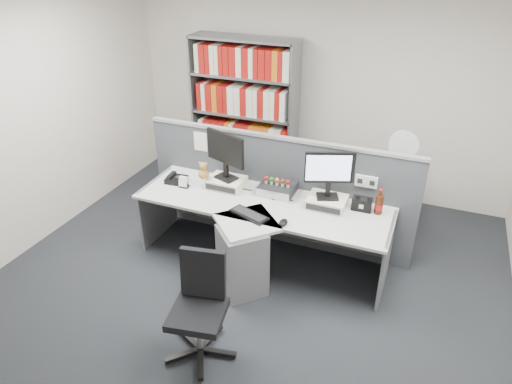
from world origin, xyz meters
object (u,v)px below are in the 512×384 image
at_px(monitor_right, 329,171).
at_px(office_chair, 200,304).
at_px(filing_cabinet, 394,202).
at_px(shelving_unit, 244,116).
at_px(desk_phone, 176,179).
at_px(desk, 254,235).
at_px(keyboard, 249,215).
at_px(desk_fan, 403,148).
at_px(desk_calendar, 184,183).
at_px(cola_bottle, 379,204).
at_px(speaker, 362,204).
at_px(mouse, 283,222).
at_px(desktop_pc, 277,189).
at_px(monitor_left, 225,152).

distance_m(monitor_right, office_chair, 1.74).
bearing_deg(filing_cabinet, monitor_right, -119.57).
bearing_deg(shelving_unit, desk_phone, -94.93).
xyz_separation_m(monitor_right, office_chair, (-0.64, -1.49, -0.63)).
xyz_separation_m(desk, keyboard, (-0.02, -0.07, 0.28)).
distance_m(desk, desk_fan, 1.93).
bearing_deg(desk, desk_fan, 49.38).
xyz_separation_m(desk_calendar, office_chair, (0.88, -1.31, -0.29)).
relative_size(cola_bottle, office_chair, 0.29).
xyz_separation_m(keyboard, speaker, (0.98, 0.52, 0.05)).
height_order(mouse, speaker, speaker).
distance_m(shelving_unit, office_chair, 3.13).
xyz_separation_m(monitor_right, speaker, (0.34, 0.07, -0.32)).
distance_m(desk, desktop_pc, 0.57).
height_order(desk_phone, desk_calendar, desk_calendar).
relative_size(keyboard, office_chair, 0.48).
relative_size(desk_phone, office_chair, 0.25).
bearing_deg(desk_fan, filing_cabinet, 90.00).
distance_m(keyboard, office_chair, 1.06).
relative_size(desk_calendar, cola_bottle, 0.46).
xyz_separation_m(filing_cabinet, desk_fan, (0.00, -0.00, 0.69)).
distance_m(desk, keyboard, 0.29).
bearing_deg(speaker, shelving_unit, 143.07).
bearing_deg(desk, desk_phone, 165.05).
xyz_separation_m(desktop_pc, filing_cabinet, (1.13, 0.93, -0.42)).
distance_m(desk_calendar, cola_bottle, 2.03).
bearing_deg(cola_bottle, speaker, 177.10).
height_order(monitor_right, speaker, monitor_right).
bearing_deg(cola_bottle, desk_fan, 85.14).
bearing_deg(office_chair, monitor_right, 66.90).
xyz_separation_m(desk, desk_calendar, (-0.89, 0.20, 0.32)).
bearing_deg(cola_bottle, keyboard, -155.64).
bearing_deg(desk_calendar, filing_cabinet, 29.76).
height_order(speaker, office_chair, office_chair).
distance_m(monitor_left, office_chair, 1.69).
distance_m(filing_cabinet, office_chair, 2.79).
xyz_separation_m(desk, filing_cabinet, (1.20, 1.40, -0.11)).
relative_size(monitor_right, speaker, 2.49).
bearing_deg(office_chair, desk_fan, 64.18).
bearing_deg(mouse, desk_calendar, 166.37).
bearing_deg(desk_calendar, desk_fan, 29.75).
xyz_separation_m(monitor_right, filing_cabinet, (0.58, 1.02, -0.76)).
relative_size(monitor_right, desktop_pc, 1.34).
bearing_deg(keyboard, desk_calendar, 162.46).
bearing_deg(cola_bottle, office_chair, -126.13).
distance_m(monitor_left, desktop_pc, 0.66).
height_order(mouse, desk_phone, desk_phone).
relative_size(mouse, filing_cabinet, 0.17).
relative_size(monitor_right, mouse, 3.98).
bearing_deg(desk_phone, monitor_right, 3.69).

